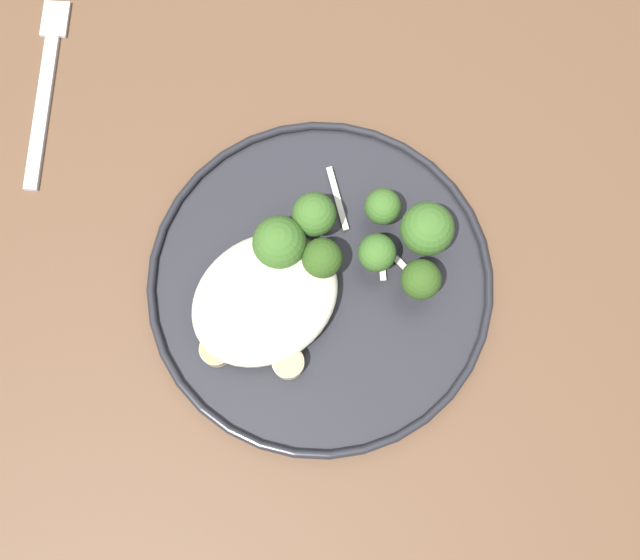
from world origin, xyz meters
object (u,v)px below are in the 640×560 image
(seared_scallop_left_edge, at_px, (250,258))
(broccoli_floret_split_head, at_px, (383,207))
(dinner_fork, at_px, (46,85))
(seared_scallop_center_golden, at_px, (259,300))
(seared_scallop_tilted_round, at_px, (290,290))
(broccoli_floret_left_leaning, at_px, (322,259))
(seared_scallop_on_noodles, at_px, (258,336))
(broccoli_floret_right_tilted, at_px, (377,254))
(seared_scallop_right_edge, at_px, (288,363))
(broccoli_floret_rear_charred, at_px, (421,280))
(broccoli_floret_near_rim, at_px, (279,243))
(dinner_plate, at_px, (320,283))
(seared_scallop_half_hidden, at_px, (216,350))
(broccoli_floret_tall_stalk, at_px, (427,229))
(broccoli_floret_small_sprig, at_px, (314,215))

(seared_scallop_left_edge, distance_m, broccoli_floret_split_head, 0.12)
(dinner_fork, bearing_deg, seared_scallop_center_golden, 97.69)
(seared_scallop_tilted_round, xyz_separation_m, seared_scallop_left_edge, (0.01, -0.04, -0.00))
(broccoli_floret_left_leaning, bearing_deg, seared_scallop_on_noodles, 11.89)
(broccoli_floret_right_tilted, bearing_deg, seared_scallop_right_edge, 13.66)
(seared_scallop_left_edge, bearing_deg, seared_scallop_right_edge, 73.86)
(broccoli_floret_rear_charred, relative_size, broccoli_floret_near_rim, 0.92)
(seared_scallop_right_edge, distance_m, seared_scallop_on_noodles, 0.03)
(dinner_plate, distance_m, seared_scallop_half_hidden, 0.10)
(seared_scallop_tilted_round, bearing_deg, dinner_fork, -77.66)
(seared_scallop_left_edge, xyz_separation_m, broccoli_floret_split_head, (-0.11, 0.03, 0.02))
(seared_scallop_half_hidden, relative_size, broccoli_floret_tall_stalk, 0.42)
(broccoli_floret_rear_charred, bearing_deg, broccoli_floret_tall_stalk, -134.99)
(seared_scallop_left_edge, bearing_deg, broccoli_floret_right_tilted, 142.38)
(broccoli_floret_split_head, height_order, broccoli_floret_rear_charred, broccoli_floret_rear_charred)
(seared_scallop_right_edge, bearing_deg, dinner_plate, -146.97)
(broccoli_floret_right_tilted, bearing_deg, seared_scallop_center_golden, -17.15)
(dinner_plate, distance_m, seared_scallop_center_golden, 0.05)
(broccoli_floret_rear_charred, distance_m, broccoli_floret_tall_stalk, 0.04)
(seared_scallop_on_noodles, distance_m, broccoli_floret_rear_charred, 0.14)
(seared_scallop_left_edge, height_order, broccoli_floret_right_tilted, broccoli_floret_right_tilted)
(broccoli_floret_left_leaning, xyz_separation_m, broccoli_floret_tall_stalk, (-0.08, 0.03, 0.01))
(broccoli_floret_rear_charred, distance_m, broccoli_floret_near_rim, 0.12)
(dinner_plate, relative_size, broccoli_floret_small_sprig, 5.24)
(seared_scallop_center_golden, relative_size, broccoli_floret_tall_stalk, 0.50)
(seared_scallop_on_noodles, bearing_deg, broccoli_floret_rear_charred, 160.49)
(dinner_fork, bearing_deg, seared_scallop_half_hidden, 87.29)
(dinner_fork, bearing_deg, dinner_plate, 106.55)
(seared_scallop_tilted_round, relative_size, broccoli_floret_right_tilted, 0.61)
(seared_scallop_half_hidden, bearing_deg, broccoli_floret_right_tilted, 173.69)
(seared_scallop_half_hidden, relative_size, seared_scallop_left_edge, 0.89)
(seared_scallop_right_edge, xyz_separation_m, seared_scallop_center_golden, (-0.01, -0.06, -0.00))
(broccoli_floret_left_leaning, bearing_deg, seared_scallop_tilted_round, 2.64)
(dinner_plate, distance_m, broccoli_floret_right_tilted, 0.06)
(broccoli_floret_rear_charred, bearing_deg, dinner_fork, -67.05)
(dinner_plate, relative_size, seared_scallop_tilted_round, 9.74)
(broccoli_floret_split_head, bearing_deg, dinner_plate, 11.48)
(seared_scallop_left_edge, distance_m, broccoli_floret_small_sprig, 0.07)
(dinner_fork, bearing_deg, broccoli_floret_left_leaning, 108.59)
(broccoli_floret_rear_charred, bearing_deg, seared_scallop_tilted_round, -35.37)
(seared_scallop_right_edge, distance_m, seared_scallop_left_edge, 0.09)
(broccoli_floret_small_sprig, bearing_deg, seared_scallop_left_edge, -8.12)
(seared_scallop_tilted_round, height_order, seared_scallop_right_edge, seared_scallop_right_edge)
(broccoli_floret_near_rim, bearing_deg, broccoli_floret_tall_stalk, 148.54)
(dinner_plate, relative_size, seared_scallop_center_golden, 9.33)
(broccoli_floret_split_head, bearing_deg, broccoli_floret_rear_charred, 77.16)
(broccoli_floret_small_sprig, distance_m, broccoli_floret_rear_charred, 0.10)
(seared_scallop_right_edge, height_order, broccoli_floret_small_sprig, broccoli_floret_small_sprig)
(broccoli_floret_small_sprig, bearing_deg, seared_scallop_center_golden, 18.34)
(broccoli_floret_tall_stalk, distance_m, dinner_fork, 0.37)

